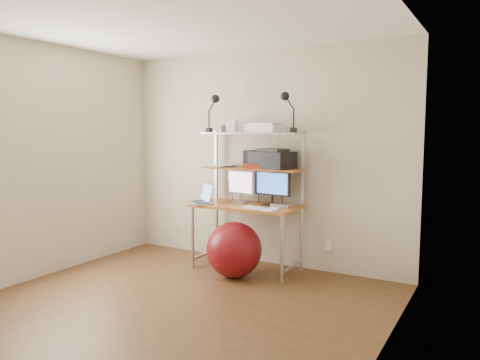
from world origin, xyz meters
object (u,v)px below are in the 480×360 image
object	(u,v)px
monitor_black	(272,185)
monitor_silver	(241,185)
exercise_ball	(234,250)
laptop	(203,199)
printer	(272,159)

from	to	relation	value
monitor_black	monitor_silver	bearing A→B (deg)	-172.60
exercise_ball	laptop	bearing A→B (deg)	160.61
printer	monitor_black	bearing A→B (deg)	-44.63
monitor_black	printer	bearing A→B (deg)	130.40
monitor_black	exercise_ball	bearing A→B (deg)	-112.23
monitor_silver	printer	distance (m)	0.49
monitor_black	exercise_ball	xyz separation A→B (m)	(-0.24, -0.43, -0.66)
monitor_black	laptop	bearing A→B (deg)	-154.61
monitor_black	laptop	xyz separation A→B (m)	(-0.76, -0.25, -0.17)
monitor_silver	laptop	xyz separation A→B (m)	(-0.35, -0.25, -0.16)
monitor_silver	exercise_ball	size ratio (longest dim) A/B	0.66
monitor_silver	laptop	distance (m)	0.46
monitor_black	printer	distance (m)	0.29
laptop	printer	bearing A→B (deg)	59.03
monitor_silver	exercise_ball	xyz separation A→B (m)	(0.16, -0.43, -0.65)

